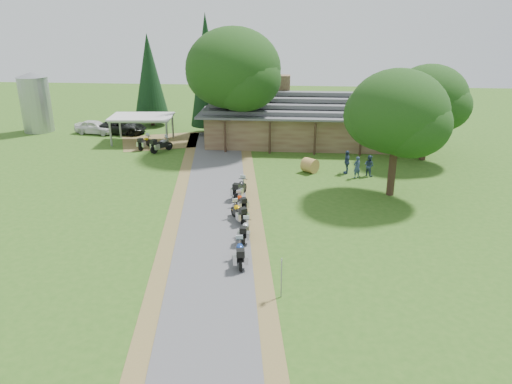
# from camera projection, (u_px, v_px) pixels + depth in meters

# --- Properties ---
(ground) EXTENTS (120.00, 120.00, 0.00)m
(ground) POSITION_uv_depth(u_px,v_px,m) (211.00, 253.00, 26.77)
(ground) COLOR #2E5718
(ground) RESTS_ON ground
(driveway) EXTENTS (51.95, 51.95, 0.00)m
(driveway) POSITION_uv_depth(u_px,v_px,m) (214.00, 222.00, 30.54)
(driveway) COLOR #4A4A4C
(driveway) RESTS_ON ground
(lodge) EXTENTS (21.40, 9.40, 4.90)m
(lodge) POSITION_uv_depth(u_px,v_px,m) (314.00, 117.00, 47.83)
(lodge) COLOR brown
(lodge) RESTS_ON ground
(silo) EXTENTS (3.02, 3.02, 6.12)m
(silo) POSITION_uv_depth(u_px,v_px,m) (35.00, 102.00, 51.62)
(silo) COLOR gray
(silo) RESTS_ON ground
(carport) EXTENTS (6.15, 4.35, 2.54)m
(carport) POSITION_uv_depth(u_px,v_px,m) (143.00, 129.00, 48.20)
(carport) COLOR silver
(carport) RESTS_ON ground
(car_white_sedan) EXTENTS (3.18, 5.64, 1.77)m
(car_white_sedan) POSITION_uv_depth(u_px,v_px,m) (95.00, 125.00, 51.35)
(car_white_sedan) COLOR silver
(car_white_sedan) RESTS_ON ground
(car_dark_suv) EXTENTS (2.76, 5.59, 2.07)m
(car_dark_suv) POSITION_uv_depth(u_px,v_px,m) (122.00, 124.00, 51.33)
(car_dark_suv) COLOR black
(car_dark_suv) RESTS_ON ground
(motorcycle_row_a) EXTENTS (0.93, 2.02, 1.33)m
(motorcycle_row_a) POSITION_uv_depth(u_px,v_px,m) (240.00, 252.00, 25.46)
(motorcycle_row_a) COLOR navy
(motorcycle_row_a) RESTS_ON ground
(motorcycle_row_b) EXTENTS (0.65, 1.83, 1.24)m
(motorcycle_row_b) POSITION_uv_depth(u_px,v_px,m) (245.00, 230.00, 28.11)
(motorcycle_row_b) COLOR #9FA2A5
(motorcycle_row_b) RESTS_ON ground
(motorcycle_row_c) EXTENTS (1.46, 1.92, 1.28)m
(motorcycle_row_c) POSITION_uv_depth(u_px,v_px,m) (238.00, 211.00, 30.55)
(motorcycle_row_c) COLOR #DB9C00
(motorcycle_row_c) RESTS_ON ground
(motorcycle_row_d) EXTENTS (1.17, 1.76, 1.15)m
(motorcycle_row_d) POSITION_uv_depth(u_px,v_px,m) (241.00, 201.00, 32.36)
(motorcycle_row_d) COLOR red
(motorcycle_row_d) RESTS_ON ground
(motorcycle_row_e) EXTENTS (1.09, 2.12, 1.39)m
(motorcycle_row_e) POSITION_uv_depth(u_px,v_px,m) (240.00, 187.00, 34.41)
(motorcycle_row_e) COLOR black
(motorcycle_row_e) RESTS_ON ground
(motorcycle_carport_a) EXTENTS (1.10, 2.01, 1.31)m
(motorcycle_carport_a) POSITION_uv_depth(u_px,v_px,m) (145.00, 142.00, 46.07)
(motorcycle_carport_a) COLOR gold
(motorcycle_carport_a) RESTS_ON ground
(motorcycle_carport_b) EXTENTS (1.84, 2.11, 1.45)m
(motorcycle_carport_b) POSITION_uv_depth(u_px,v_px,m) (161.00, 144.00, 45.04)
(motorcycle_carport_b) COLOR gray
(motorcycle_carport_b) RESTS_ON ground
(person_a) EXTENTS (0.70, 0.65, 1.99)m
(person_a) POSITION_uv_depth(u_px,v_px,m) (357.00, 165.00, 38.12)
(person_a) COLOR navy
(person_a) RESTS_ON ground
(person_b) EXTENTS (0.68, 0.67, 1.95)m
(person_b) POSITION_uv_depth(u_px,v_px,m) (369.00, 164.00, 38.59)
(person_b) COLOR navy
(person_b) RESTS_ON ground
(person_c) EXTENTS (0.45, 0.62, 2.18)m
(person_c) POSITION_uv_depth(u_px,v_px,m) (347.00, 160.00, 39.11)
(person_c) COLOR navy
(person_c) RESTS_ON ground
(hay_bale) EXTENTS (1.54, 1.55, 1.14)m
(hay_bale) POSITION_uv_depth(u_px,v_px,m) (310.00, 165.00, 39.53)
(hay_bale) COLOR olive
(hay_bale) RESTS_ON ground
(sign_post) EXTENTS (0.35, 0.06, 1.95)m
(sign_post) POSITION_uv_depth(u_px,v_px,m) (281.00, 278.00, 22.41)
(sign_post) COLOR gray
(sign_post) RESTS_ON ground
(oak_lodge_left) EXTENTS (8.45, 8.45, 11.71)m
(oak_lodge_left) POSITION_uv_depth(u_px,v_px,m) (233.00, 84.00, 44.60)
(oak_lodge_left) COLOR #14340F
(oak_lodge_left) RESTS_ON ground
(oak_lodge_right) EXTENTS (6.19, 6.19, 8.76)m
(oak_lodge_right) POSITION_uv_depth(u_px,v_px,m) (428.00, 109.00, 41.47)
(oak_lodge_right) COLOR #14340F
(oak_lodge_right) RESTS_ON ground
(oak_driveway) EXTENTS (6.65, 6.65, 9.48)m
(oak_driveway) POSITION_uv_depth(u_px,v_px,m) (396.00, 128.00, 33.39)
(oak_driveway) COLOR #14340F
(oak_driveway) RESTS_ON ground
(cedar_near) EXTENTS (3.53, 3.53, 11.92)m
(cedar_near) POSITION_uv_depth(u_px,v_px,m) (207.00, 75.00, 49.60)
(cedar_near) COLOR black
(cedar_near) RESTS_ON ground
(cedar_far) EXTENTS (3.71, 3.71, 9.81)m
(cedar_far) POSITION_uv_depth(u_px,v_px,m) (150.00, 80.00, 53.63)
(cedar_far) COLOR black
(cedar_far) RESTS_ON ground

